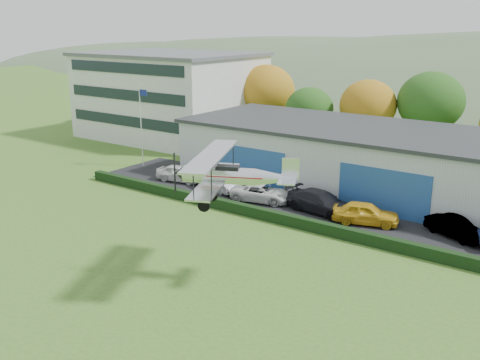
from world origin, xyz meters
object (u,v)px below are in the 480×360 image
Objects in this scene: office_block at (170,95)px; car_3 at (321,202)px; flagpole at (142,119)px; car_1 at (218,181)px; car_0 at (180,173)px; car_2 at (262,193)px; car_5 at (455,227)px; hangar at (411,165)px; biplane at (229,174)px; car_4 at (366,213)px.

office_block reaches higher than car_3.
car_1 is at bearing -10.48° from flagpole.
office_block is at bearing 35.09° from car_0.
car_1 is 4.75m from car_2.
office_block reaches higher than car_5.
flagpole is 30.80m from car_5.
flagpole is 16.48m from car_2.
car_0 is at bearing 98.16° from car_3.
hangar is 16.09m from car_1.
car_2 is 0.89× the size of car_3.
flagpole is at bearing 63.69° from car_0.
biplane is (6.25, -12.66, 5.44)m from car_2.
car_5 is (19.45, 0.67, -0.08)m from car_1.
flagpole reaches higher than hangar.
car_4 is 0.62× the size of biplane.
car_1 reaches higher than car_5.
office_block reaches higher than car_0.
office_block is 4.40× the size of car_1.
office_block reaches higher than biplane.
car_0 is 0.94× the size of car_4.
biplane reaches higher than car_4.
hangar is at bearing -60.82° from car_2.
car_1 is at bearing -149.87° from hangar.
biplane reaches higher than car_3.
car_5 is (5.88, 1.08, -0.10)m from car_4.
car_4 is at bearing -5.68° from flagpole.
car_2 is (15.78, -2.49, -4.04)m from flagpole.
car_1 reaches higher than car_2.
car_1 is (11.06, -2.04, -3.96)m from flagpole.
car_2 is at bearing -137.05° from hangar.
office_block is at bearing 68.19° from car_1.
hangar is at bearing -19.63° from car_4.
hangar is 9.21m from car_3.
car_3 is at bearing -99.72° from car_2.
car_2 is 14.77m from car_5.
car_5 is at bearing -71.70° from car_1.
flagpole reaches higher than car_1.
car_3 is 1.21× the size of car_4.
biplane is (22.03, -15.15, 1.40)m from flagpole.
flagpole is at bearing -58.03° from office_block.
car_0 is 0.93× the size of car_1.
flagpole is 1.42× the size of car_3.
car_3 is at bearing 67.29° from car_4.
hangar is 20.02m from car_0.
car_1 is at bearing 70.79° from car_2.
hangar is 33.84m from office_block.
car_2 is (23.90, -15.49, -4.47)m from office_block.
office_block is 21.50m from car_0.
car_3 is at bearing -74.19° from car_1.
car_3 is (9.85, -0.09, 0.05)m from car_1.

